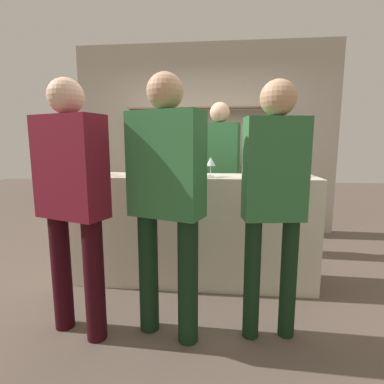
{
  "coord_description": "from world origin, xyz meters",
  "views": [
    {
      "loc": [
        0.29,
        -2.79,
        1.34
      ],
      "look_at": [
        0.0,
        0.0,
        0.89
      ],
      "focal_mm": 28.0,
      "sensor_mm": 36.0,
      "label": 1
    }
  ],
  "objects_px": {
    "counter_bottle_1": "(103,163)",
    "cork_jar": "(143,167)",
    "wine_glass": "(211,162)",
    "customer_center": "(166,190)",
    "counter_bottle_0": "(195,163)",
    "counter_bottle_3": "(170,161)",
    "counter_bottle_5": "(295,163)",
    "customer_right": "(274,190)",
    "counter_bottle_2": "(168,161)",
    "counter_bottle_4": "(92,161)",
    "ice_bucket": "(271,164)",
    "server_behind_counter": "(219,165)",
    "customer_left": "(72,192)"
  },
  "relations": [
    {
      "from": "wine_glass",
      "to": "customer_center",
      "type": "height_order",
      "value": "customer_center"
    },
    {
      "from": "wine_glass",
      "to": "customer_left",
      "type": "distance_m",
      "value": 1.25
    },
    {
      "from": "server_behind_counter",
      "to": "customer_left",
      "type": "height_order",
      "value": "server_behind_counter"
    },
    {
      "from": "counter_bottle_0",
      "to": "counter_bottle_2",
      "type": "bearing_deg",
      "value": 145.42
    },
    {
      "from": "counter_bottle_3",
      "to": "customer_center",
      "type": "height_order",
      "value": "customer_center"
    },
    {
      "from": "counter_bottle_2",
      "to": "counter_bottle_5",
      "type": "xyz_separation_m",
      "value": [
        1.19,
        0.03,
        -0.01
      ]
    },
    {
      "from": "counter_bottle_2",
      "to": "counter_bottle_4",
      "type": "distance_m",
      "value": 0.76
    },
    {
      "from": "counter_bottle_5",
      "to": "cork_jar",
      "type": "xyz_separation_m",
      "value": [
        -1.41,
        -0.14,
        -0.04
      ]
    },
    {
      "from": "counter_bottle_1",
      "to": "customer_left",
      "type": "relative_size",
      "value": 0.17
    },
    {
      "from": "counter_bottle_4",
      "to": "customer_center",
      "type": "relative_size",
      "value": 0.19
    },
    {
      "from": "counter_bottle_2",
      "to": "cork_jar",
      "type": "xyz_separation_m",
      "value": [
        -0.22,
        -0.11,
        -0.05
      ]
    },
    {
      "from": "ice_bucket",
      "to": "server_behind_counter",
      "type": "xyz_separation_m",
      "value": [
        -0.48,
        0.89,
        -0.08
      ]
    },
    {
      "from": "wine_glass",
      "to": "counter_bottle_2",
      "type": "bearing_deg",
      "value": 166.35
    },
    {
      "from": "counter_bottle_0",
      "to": "counter_bottle_4",
      "type": "distance_m",
      "value": 1.06
    },
    {
      "from": "counter_bottle_2",
      "to": "counter_bottle_0",
      "type": "bearing_deg",
      "value": -34.58
    },
    {
      "from": "counter_bottle_0",
      "to": "counter_bottle_5",
      "type": "relative_size",
      "value": 1.04
    },
    {
      "from": "counter_bottle_5",
      "to": "counter_bottle_2",
      "type": "bearing_deg",
      "value": -178.53
    },
    {
      "from": "customer_left",
      "to": "customer_center",
      "type": "bearing_deg",
      "value": -66.66
    },
    {
      "from": "counter_bottle_1",
      "to": "wine_glass",
      "type": "height_order",
      "value": "counter_bottle_1"
    },
    {
      "from": "counter_bottle_4",
      "to": "ice_bucket",
      "type": "height_order",
      "value": "counter_bottle_4"
    },
    {
      "from": "counter_bottle_0",
      "to": "customer_right",
      "type": "distance_m",
      "value": 0.89
    },
    {
      "from": "counter_bottle_1",
      "to": "counter_bottle_3",
      "type": "relative_size",
      "value": 0.85
    },
    {
      "from": "ice_bucket",
      "to": "customer_right",
      "type": "relative_size",
      "value": 0.13
    },
    {
      "from": "wine_glass",
      "to": "customer_left",
      "type": "xyz_separation_m",
      "value": [
        -0.89,
        -0.86,
        -0.15
      ]
    },
    {
      "from": "cork_jar",
      "to": "server_behind_counter",
      "type": "relative_size",
      "value": 0.09
    },
    {
      "from": "wine_glass",
      "to": "customer_right",
      "type": "distance_m",
      "value": 0.89
    },
    {
      "from": "counter_bottle_0",
      "to": "counter_bottle_5",
      "type": "bearing_deg",
      "value": 13.75
    },
    {
      "from": "counter_bottle_1",
      "to": "cork_jar",
      "type": "distance_m",
      "value": 0.38
    },
    {
      "from": "counter_bottle_5",
      "to": "counter_bottle_3",
      "type": "bearing_deg",
      "value": -169.18
    },
    {
      "from": "counter_bottle_0",
      "to": "counter_bottle_3",
      "type": "xyz_separation_m",
      "value": [
        -0.23,
        0.01,
        0.02
      ]
    },
    {
      "from": "counter_bottle_1",
      "to": "counter_bottle_5",
      "type": "relative_size",
      "value": 0.95
    },
    {
      "from": "counter_bottle_3",
      "to": "counter_bottle_4",
      "type": "height_order",
      "value": "counter_bottle_3"
    },
    {
      "from": "customer_left",
      "to": "counter_bottle_0",
      "type": "bearing_deg",
      "value": -25.1
    },
    {
      "from": "wine_glass",
      "to": "server_behind_counter",
      "type": "xyz_separation_m",
      "value": [
        0.06,
        0.94,
        -0.1
      ]
    },
    {
      "from": "server_behind_counter",
      "to": "customer_left",
      "type": "relative_size",
      "value": 1.04
    },
    {
      "from": "counter_bottle_0",
      "to": "customer_left",
      "type": "relative_size",
      "value": 0.19
    },
    {
      "from": "counter_bottle_1",
      "to": "counter_bottle_2",
      "type": "relative_size",
      "value": 0.88
    },
    {
      "from": "counter_bottle_5",
      "to": "ice_bucket",
      "type": "xyz_separation_m",
      "value": [
        -0.24,
        -0.08,
        -0.01
      ]
    },
    {
      "from": "counter_bottle_2",
      "to": "wine_glass",
      "type": "distance_m",
      "value": 0.42
    },
    {
      "from": "customer_right",
      "to": "ice_bucket",
      "type": "bearing_deg",
      "value": -15.2
    },
    {
      "from": "counter_bottle_5",
      "to": "customer_right",
      "type": "xyz_separation_m",
      "value": [
        -0.33,
        -0.89,
        -0.12
      ]
    },
    {
      "from": "server_behind_counter",
      "to": "customer_right",
      "type": "xyz_separation_m",
      "value": [
        0.38,
        -1.7,
        -0.03
      ]
    },
    {
      "from": "counter_bottle_1",
      "to": "customer_right",
      "type": "distance_m",
      "value": 1.61
    },
    {
      "from": "wine_glass",
      "to": "cork_jar",
      "type": "xyz_separation_m",
      "value": [
        -0.63,
        -0.01,
        -0.05
      ]
    },
    {
      "from": "customer_center",
      "to": "counter_bottle_3",
      "type": "bearing_deg",
      "value": 27.77
    },
    {
      "from": "counter_bottle_2",
      "to": "customer_center",
      "type": "xyz_separation_m",
      "value": [
        0.16,
        -0.92,
        -0.14
      ]
    },
    {
      "from": "counter_bottle_4",
      "to": "customer_right",
      "type": "relative_size",
      "value": 0.19
    },
    {
      "from": "wine_glass",
      "to": "customer_right",
      "type": "height_order",
      "value": "customer_right"
    },
    {
      "from": "counter_bottle_5",
      "to": "cork_jar",
      "type": "distance_m",
      "value": 1.42
    },
    {
      "from": "counter_bottle_0",
      "to": "counter_bottle_2",
      "type": "height_order",
      "value": "counter_bottle_2"
    }
  ]
}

